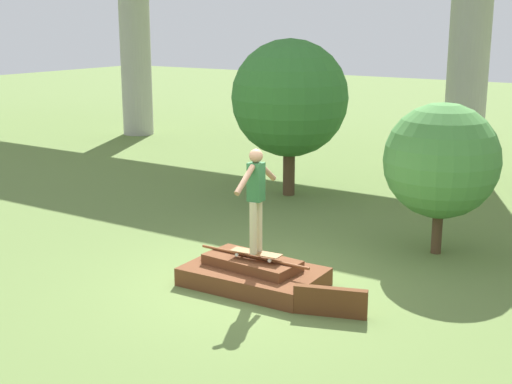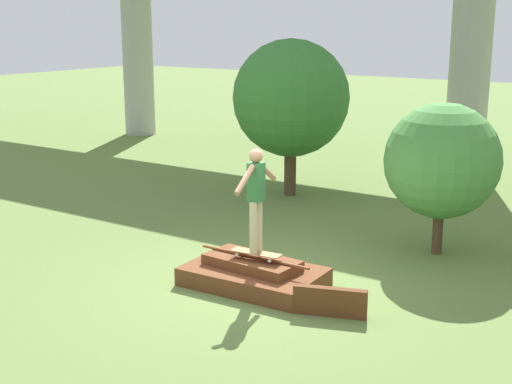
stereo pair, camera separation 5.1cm
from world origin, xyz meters
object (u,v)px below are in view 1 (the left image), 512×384
tree_behind_left (441,161)px  tree_behind_right (290,98)px  skateboard (256,253)px  skater (256,193)px

tree_behind_left → tree_behind_right: 5.13m
skateboard → tree_behind_right: 6.46m
skateboard → skater: skater is taller
skateboard → tree_behind_right: tree_behind_right is taller
skateboard → skater: size_ratio=0.52×
skater → tree_behind_left: tree_behind_left is taller
tree_behind_left → skateboard: bearing=-118.8°
skater → tree_behind_right: bearing=116.1°
skateboard → tree_behind_left: tree_behind_left is taller
skateboard → tree_behind_left: 3.89m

